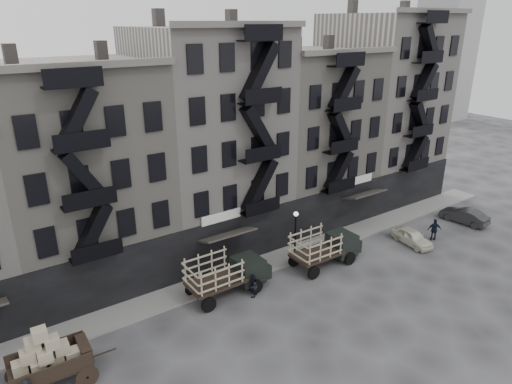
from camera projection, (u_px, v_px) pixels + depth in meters
ground at (285, 291)px, 31.32m from camera, size 140.00×140.00×0.00m
sidewalk at (254, 267)px, 34.17m from camera, size 55.00×2.50×0.15m
building_midwest at (81, 177)px, 30.85m from camera, size 10.00×11.35×16.20m
building_center at (210, 141)px, 35.84m from camera, size 10.00×11.35×18.20m
building_mideast at (306, 136)px, 41.54m from camera, size 10.00×11.35×16.20m
building_east at (381, 108)px, 46.36m from camera, size 10.00×11.35×19.20m
lamp_post at (295, 230)px, 33.93m from camera, size 0.36×0.36×4.28m
wagon at (45, 354)px, 22.52m from camera, size 4.19×2.36×3.48m
stake_truck_west at (227, 271)px, 30.49m from camera, size 5.91×2.49×2.95m
stake_truck_east at (325, 245)px, 34.13m from camera, size 5.85×2.49×2.92m
car_east at (412, 237)px, 37.66m from camera, size 1.95×3.90×1.28m
car_far at (464, 216)px, 41.63m from camera, size 1.99×4.37×1.39m
pedestrian_mid at (253, 286)px, 30.41m from camera, size 1.02×0.96×1.66m
policeman at (434, 230)px, 38.24m from camera, size 1.16×1.05×1.90m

